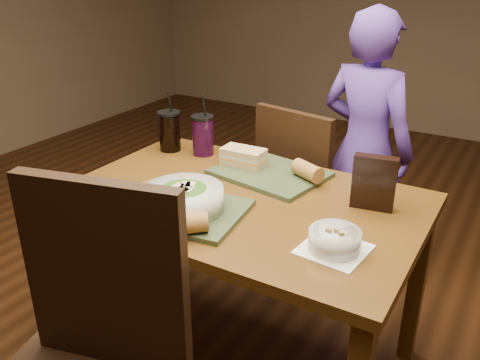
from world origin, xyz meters
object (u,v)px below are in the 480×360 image
object	(u,v)px
dining_table	(240,219)
salad_bowl	(184,197)
sandwich_near	(155,190)
chair_far	(299,190)
chip_bag	(374,183)
diner	(365,149)
cup_cola	(170,131)
baguette_near	(187,223)
soup_bowl	(335,240)
tray_far	(270,173)
baguette_far	(308,171)
sandwich_far	(243,157)
cup_berry	(203,135)
tray_near	(182,210)

from	to	relation	value
dining_table	salad_bowl	xyz separation A→B (m)	(-0.10, -0.21, 0.15)
dining_table	sandwich_near	distance (m)	0.33
chair_far	chip_bag	xyz separation A→B (m)	(0.48, -0.47, 0.32)
diner	salad_bowl	distance (m)	1.16
dining_table	sandwich_near	xyz separation A→B (m)	(-0.25, -0.18, 0.13)
cup_cola	sandwich_near	bearing A→B (deg)	-57.92
chair_far	baguette_near	distance (m)	1.01
dining_table	cup_cola	distance (m)	0.62
salad_bowl	soup_bowl	distance (m)	0.53
chip_bag	cup_cola	bearing A→B (deg)	164.62
dining_table	chair_far	size ratio (longest dim) A/B	1.38
tray_far	baguette_far	size ratio (longest dim) A/B	3.28
dining_table	baguette_near	bearing A→B (deg)	-88.81
salad_bowl	sandwich_far	size ratio (longest dim) A/B	1.50
chair_far	cup_berry	distance (m)	0.56
sandwich_near	cup_berry	distance (m)	0.50
diner	salad_bowl	size ratio (longest dim) A/B	5.08
cup_berry	soup_bowl	bearing A→B (deg)	-30.63
tray_far	diner	bearing A→B (deg)	74.84
tray_near	cup_cola	xyz separation A→B (m)	(-0.42, 0.48, 0.08)
baguette_far	cup_cola	size ratio (longest dim) A/B	0.46
dining_table	cup_berry	world-z (taller)	cup_berry
diner	cup_cola	size ratio (longest dim) A/B	4.93
tray_near	baguette_far	xyz separation A→B (m)	(0.27, 0.45, 0.04)
tray_near	sandwich_near	distance (m)	0.15
salad_bowl	sandwich_far	xyz separation A→B (m)	(-0.03, 0.45, -0.01)
baguette_near	salad_bowl	bearing A→B (deg)	129.61
diner	cup_berry	xyz separation A→B (m)	(-0.55, -0.61, 0.15)
diner	cup_berry	size ratio (longest dim) A/B	5.02
tray_near	salad_bowl	bearing A→B (deg)	-16.37
sandwich_near	cup_cola	world-z (taller)	cup_cola
chair_far	tray_far	world-z (taller)	chair_far
chair_far	cup_cola	size ratio (longest dim) A/B	3.38
tray_far	cup_cola	distance (m)	0.53
sandwich_far	baguette_near	distance (m)	0.59
cup_berry	chip_bag	bearing A→B (deg)	-9.82
soup_bowl	baguette_far	world-z (taller)	baguette_far
soup_bowl	cup_cola	xyz separation A→B (m)	(-0.96, 0.44, 0.06)
cup_cola	cup_berry	world-z (taller)	cup_cola
sandwich_near	baguette_far	distance (m)	0.59
cup_cola	chip_bag	world-z (taller)	cup_cola
salad_bowl	chip_bag	size ratio (longest dim) A/B	1.40
tray_near	sandwich_near	bearing A→B (deg)	168.74
tray_near	baguette_near	distance (m)	0.18
salad_bowl	chair_far	bearing A→B (deg)	86.18
baguette_far	dining_table	bearing A→B (deg)	-122.17
cup_berry	chip_bag	xyz separation A→B (m)	(0.81, -0.14, 0.01)
tray_far	cup_berry	bearing A→B (deg)	170.05
tray_far	baguette_near	xyz separation A→B (m)	(0.01, -0.57, 0.04)
chair_far	salad_bowl	world-z (taller)	chair_far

